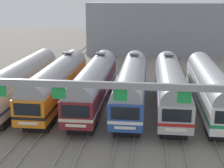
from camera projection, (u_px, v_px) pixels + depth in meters
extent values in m
plane|color=gray|center=(113.00, 107.00, 35.78)|extent=(160.00, 160.00, 0.00)
cube|color=gray|center=(58.00, 69.00, 53.23)|extent=(0.07, 70.00, 0.15)
cube|color=gray|center=(67.00, 69.00, 53.07)|extent=(0.07, 70.00, 0.15)
cube|color=gray|center=(83.00, 70.00, 52.79)|extent=(0.07, 70.00, 0.15)
cube|color=gray|center=(92.00, 70.00, 52.63)|extent=(0.07, 70.00, 0.15)
cube|color=gray|center=(108.00, 71.00, 52.34)|extent=(0.07, 70.00, 0.15)
cube|color=gray|center=(117.00, 71.00, 52.18)|extent=(0.07, 70.00, 0.15)
cube|color=gray|center=(133.00, 71.00, 51.90)|extent=(0.07, 70.00, 0.15)
cube|color=gray|center=(142.00, 71.00, 51.74)|extent=(0.07, 70.00, 0.15)
cube|color=gray|center=(159.00, 72.00, 51.45)|extent=(0.07, 70.00, 0.15)
cube|color=gray|center=(168.00, 72.00, 51.29)|extent=(0.07, 70.00, 0.15)
cube|color=gray|center=(185.00, 73.00, 51.01)|extent=(0.07, 70.00, 0.15)
cube|color=gray|center=(195.00, 73.00, 50.85)|extent=(0.07, 70.00, 0.15)
cube|color=silver|center=(22.00, 84.00, 36.30)|extent=(2.85, 18.00, 2.35)
cube|color=navy|center=(22.00, 88.00, 36.39)|extent=(2.88, 18.02, 0.28)
cylinder|color=gray|center=(21.00, 74.00, 35.99)|extent=(2.74, 17.64, 2.74)
cube|color=black|center=(41.00, 84.00, 42.79)|extent=(2.28, 2.60, 1.05)
cube|color=orange|center=(57.00, 86.00, 35.86)|extent=(2.85, 18.00, 2.35)
cube|color=black|center=(57.00, 89.00, 35.95)|extent=(2.88, 18.02, 0.28)
cylinder|color=gray|center=(57.00, 75.00, 35.54)|extent=(2.74, 17.64, 2.74)
cube|color=black|center=(27.00, 110.00, 27.09)|extent=(2.28, 0.06, 1.03)
cube|color=silver|center=(28.00, 124.00, 27.42)|extent=(1.71, 0.05, 0.24)
cube|color=black|center=(39.00, 122.00, 30.27)|extent=(2.28, 2.60, 1.05)
cube|color=black|center=(71.00, 85.00, 42.34)|extent=(2.28, 2.60, 1.05)
cube|color=#4C4C51|center=(68.00, 53.00, 39.96)|extent=(1.10, 1.10, 0.20)
cube|color=maroon|center=(94.00, 87.00, 35.41)|extent=(2.85, 18.00, 2.35)
cube|color=beige|center=(94.00, 90.00, 35.50)|extent=(2.88, 18.02, 0.28)
cylinder|color=gray|center=(94.00, 76.00, 35.10)|extent=(2.74, 17.64, 2.74)
cube|color=black|center=(75.00, 112.00, 26.65)|extent=(2.28, 0.06, 1.03)
cube|color=silver|center=(76.00, 126.00, 26.97)|extent=(1.71, 0.05, 0.24)
cube|color=black|center=(83.00, 124.00, 29.83)|extent=(2.28, 2.60, 1.05)
cube|color=black|center=(103.00, 86.00, 41.90)|extent=(2.28, 2.60, 1.05)
cube|color=#4C4C51|center=(101.00, 53.00, 39.52)|extent=(1.10, 1.10, 0.20)
cube|color=#284C9E|center=(132.00, 88.00, 34.96)|extent=(2.85, 18.00, 2.35)
cube|color=white|center=(132.00, 91.00, 35.06)|extent=(2.88, 18.02, 0.28)
cylinder|color=gray|center=(132.00, 77.00, 34.65)|extent=(2.74, 17.64, 2.74)
cube|color=black|center=(125.00, 114.00, 26.20)|extent=(2.28, 0.06, 1.03)
cube|color=silver|center=(125.00, 128.00, 26.52)|extent=(1.71, 0.05, 0.24)
cube|color=black|center=(127.00, 126.00, 29.38)|extent=(2.28, 2.60, 1.05)
cube|color=black|center=(134.00, 87.00, 41.45)|extent=(2.28, 2.60, 1.05)
cube|color=#4C4C51|center=(134.00, 54.00, 39.07)|extent=(1.10, 1.10, 0.20)
cube|color=#B2B5BA|center=(170.00, 89.00, 34.52)|extent=(2.85, 18.00, 2.35)
cube|color=#B21E1E|center=(170.00, 92.00, 34.61)|extent=(2.88, 18.02, 0.28)
cylinder|color=gray|center=(171.00, 78.00, 34.21)|extent=(2.74, 17.64, 2.74)
cube|color=black|center=(177.00, 116.00, 25.75)|extent=(2.28, 0.06, 1.03)
cube|color=silver|center=(176.00, 130.00, 26.08)|extent=(1.71, 0.05, 0.24)
cube|color=black|center=(173.00, 128.00, 28.94)|extent=(2.28, 2.60, 1.05)
cube|color=black|center=(167.00, 88.00, 41.00)|extent=(2.28, 2.60, 1.05)
cube|color=#4C4C51|center=(169.00, 55.00, 38.62)|extent=(1.10, 1.10, 0.20)
cube|color=white|center=(210.00, 90.00, 34.07)|extent=(2.85, 18.00, 2.35)
cube|color=#198C4C|center=(209.00, 94.00, 34.17)|extent=(2.88, 18.02, 0.28)
cylinder|color=gray|center=(211.00, 79.00, 33.76)|extent=(2.74, 17.64, 2.74)
cube|color=black|center=(220.00, 130.00, 28.49)|extent=(2.28, 2.60, 1.05)
cube|color=black|center=(200.00, 89.00, 40.56)|extent=(2.28, 2.60, 1.05)
cube|color=gray|center=(89.00, 85.00, 21.19)|extent=(24.92, 0.32, 0.44)
cube|color=#198C3F|center=(0.00, 91.00, 22.02)|extent=(0.90, 0.08, 0.80)
cube|color=#198C3F|center=(59.00, 93.00, 21.58)|extent=(0.90, 0.08, 0.80)
cube|color=#198C3F|center=(120.00, 95.00, 21.13)|extent=(0.90, 0.08, 0.80)
cube|color=#198C3F|center=(184.00, 97.00, 20.69)|extent=(0.90, 0.08, 0.80)
cube|color=gray|center=(158.00, 28.00, 66.86)|extent=(27.77, 10.00, 10.10)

